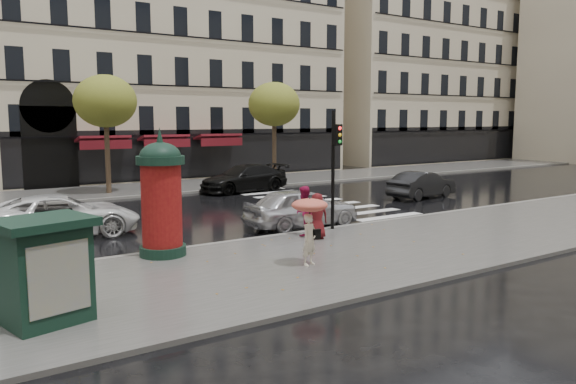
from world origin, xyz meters
TOP-DOWN VIEW (x-y plane):
  - ground at (0.00, 0.00)m, footprint 160.00×160.00m
  - near_sidewalk at (0.00, -0.50)m, footprint 90.00×7.00m
  - far_sidewalk at (0.00, 19.00)m, footprint 90.00×6.00m
  - near_kerb at (0.00, 3.00)m, footprint 90.00×0.25m
  - far_kerb at (0.00, 16.00)m, footprint 90.00×0.25m
  - zebra_crossing at (6.00, 9.60)m, footprint 3.60×11.75m
  - bldg_far_corner at (6.00, 30.00)m, footprint 26.00×14.00m
  - bldg_far_right at (34.00, 30.00)m, footprint 24.00×14.00m
  - tree_far_left at (-2.00, 18.00)m, footprint 3.40×3.40m
  - tree_far_right at (9.00, 18.00)m, footprint 3.40×3.40m
  - woman_umbrella at (-1.96, -1.02)m, footprint 1.01×1.01m
  - woman_red at (0.28, 2.40)m, footprint 1.07×1.00m
  - man_burgundy at (0.35, 1.70)m, footprint 0.88×0.70m
  - morris_column at (-4.95, 2.40)m, footprint 1.43×1.43m
  - traffic_light at (1.90, 2.71)m, footprint 0.29×0.42m
  - newsstand at (-9.00, -1.69)m, footprint 2.07×1.86m
  - car_silver at (1.44, 4.20)m, footprint 4.69×2.09m
  - car_darkgrey at (11.61, 7.34)m, footprint 4.51×2.09m
  - car_white at (-6.75, 7.57)m, footprint 5.76×3.15m
  - car_black at (4.97, 15.00)m, footprint 5.60×2.68m

SIDE VIEW (x-z plane):
  - ground at x=0.00m, z-range 0.00..0.00m
  - zebra_crossing at x=6.00m, z-range 0.00..0.01m
  - near_sidewalk at x=0.00m, z-range 0.00..0.12m
  - far_sidewalk at x=0.00m, z-range 0.00..0.12m
  - near_kerb at x=0.00m, z-range 0.00..0.14m
  - far_kerb at x=0.00m, z-range 0.00..0.14m
  - car_darkgrey at x=11.61m, z-range 0.00..1.43m
  - car_white at x=-6.75m, z-range 0.00..1.53m
  - car_silver at x=1.44m, z-range 0.00..1.57m
  - car_black at x=4.97m, z-range 0.00..1.57m
  - man_burgundy at x=0.35m, z-range 0.12..1.70m
  - woman_red at x=0.28m, z-range 0.12..1.88m
  - newsstand at x=-9.00m, z-range 0.15..2.29m
  - woman_umbrella at x=-1.96m, z-range 0.43..2.38m
  - morris_column at x=-4.95m, z-range 0.04..3.89m
  - traffic_light at x=1.90m, z-range 0.59..4.98m
  - tree_far_left at x=-2.00m, z-range 1.85..8.49m
  - tree_far_right at x=9.00m, z-range 1.85..8.49m
  - bldg_far_corner at x=6.00m, z-range -0.14..22.76m
  - bldg_far_right at x=34.00m, z-range -0.14..22.76m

